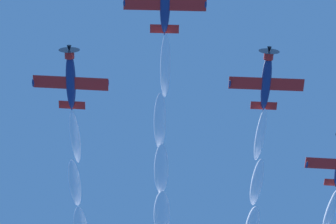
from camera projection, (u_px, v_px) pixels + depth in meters
name	position (u px, v px, depth m)	size (l,w,h in m)	color
airplane_left_wingman	(266.00, 80.00, 62.57)	(9.03, 8.03, 3.08)	navy
airplane_right_wingman	(71.00, 79.00, 61.92)	(9.02, 8.03, 3.15)	navy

